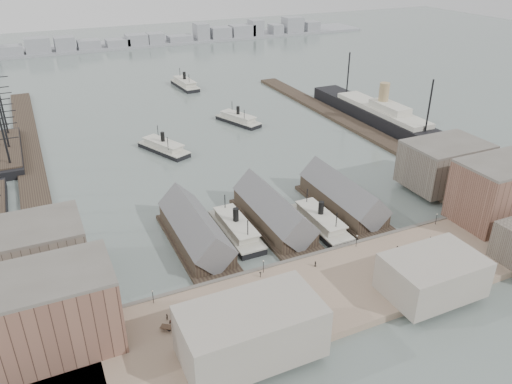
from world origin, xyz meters
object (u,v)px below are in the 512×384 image
horse_cart_right (405,274)px  tram (492,225)px  ferry_docked_west (236,229)px  horse_cart_center (302,296)px  horse_cart_left (171,323)px  ocean_steamer (382,116)px

horse_cart_right → tram: bearing=-92.7°
ferry_docked_west → horse_cart_center: size_ratio=5.54×
horse_cart_center → horse_cart_right: (29.44, -3.50, -0.03)m
ferry_docked_west → horse_cart_left: size_ratio=6.17×
ferry_docked_west → horse_cart_left: 44.90m
horse_cart_left → horse_cart_center: bearing=-59.8°
horse_cart_center → horse_cart_right: bearing=-86.7°
ocean_steamer → tram: size_ratio=10.02×
horse_cart_left → ferry_docked_west: bearing=-4.5°
ocean_steamer → horse_cart_left: bearing=-144.1°
ferry_docked_west → horse_cart_right: size_ratio=5.78×
ferry_docked_west → horse_cart_left: ferry_docked_west is taller
ferry_docked_west → ocean_steamer: 123.46m
horse_cart_left → horse_cart_center: (32.37, -4.37, 0.02)m
ocean_steamer → horse_cart_center: (-102.94, -102.40, -1.64)m
ocean_steamer → ferry_docked_west: bearing=-148.3°
tram → horse_cart_right: (-39.78, -7.64, -1.04)m
tram → horse_cart_left: size_ratio=2.31×
horse_cart_right → ocean_steamer: bearing=-48.4°
ocean_steamer → horse_cart_right: 128.92m
ferry_docked_west → tram: bearing=-25.1°
tram → horse_cart_center: bearing=-166.6°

